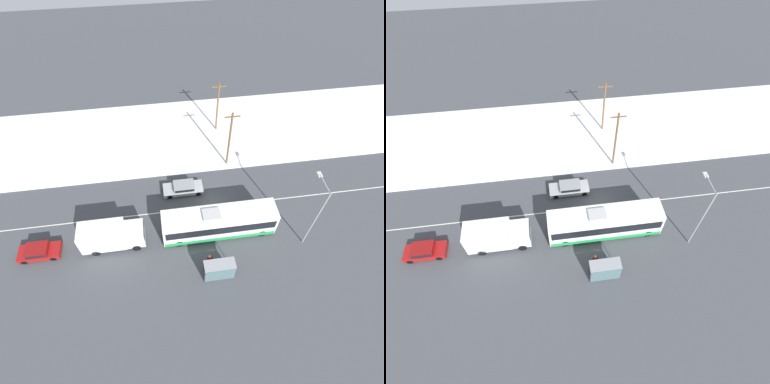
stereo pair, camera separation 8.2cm
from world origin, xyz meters
TOP-DOWN VIEW (x-y plane):
  - ground_plane at (0.00, 0.00)m, footprint 120.00×120.00m
  - snow_lot at (0.00, 12.96)m, footprint 80.00×14.92m
  - lane_marking_center at (0.00, 0.00)m, footprint 60.00×0.12m
  - city_bus at (-0.05, -3.29)m, footprint 11.81×2.57m
  - box_truck at (-11.20, -3.28)m, footprint 6.43×2.30m
  - sedan_car at (-3.07, 2.66)m, footprint 4.68×1.80m
  - parked_car_near_truck at (-18.60, -3.47)m, footprint 4.14×1.80m
  - pedestrian_at_stop at (-1.64, -6.87)m, footprint 0.60×0.27m
  - bus_shelter at (-0.96, -8.43)m, footprint 2.96×1.20m
  - streetlamp at (8.59, -5.34)m, footprint 0.36×2.64m
  - utility_pole_roadside at (3.00, 6.49)m, footprint 1.80×0.24m
  - utility_pole_snowlot at (2.91, 13.34)m, footprint 1.80×0.24m

SIDE VIEW (x-z plane):
  - ground_plane at x=0.00m, z-range 0.00..0.00m
  - lane_marking_center at x=0.00m, z-range 0.00..0.00m
  - snow_lot at x=0.00m, z-range 0.00..0.12m
  - sedan_car at x=-3.07m, z-range 0.07..1.42m
  - parked_car_near_truck at x=-18.60m, z-range 0.07..1.43m
  - pedestrian_at_stop at x=-1.64m, z-range 0.19..1.87m
  - bus_shelter at x=-0.96m, z-range 0.48..2.88m
  - box_truck at x=-11.20m, z-range 0.15..3.35m
  - city_bus at x=-0.05m, z-range -0.04..3.55m
  - utility_pole_snowlot at x=2.91m, z-range 0.18..7.53m
  - utility_pole_roadside at x=3.00m, z-range 0.19..8.13m
  - streetlamp at x=8.59m, z-range 1.02..9.47m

